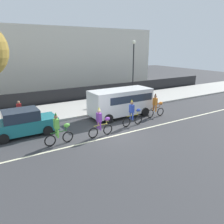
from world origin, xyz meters
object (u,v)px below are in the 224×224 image
object	(u,v)px
parade_cyclist_orange	(156,107)
parked_car_teal	(23,123)
parade_cyclist_lime	(59,130)
pedestrian_onlooker	(20,111)
street_lamp_post	(133,61)
parade_cyclist_purple	(101,123)
parked_van_white	(121,101)
parade_cyclist_cobalt	(133,114)

from	to	relation	value
parade_cyclist_orange	parked_car_teal	distance (m)	9.84
parade_cyclist_lime	pedestrian_onlooker	world-z (taller)	parade_cyclist_lime
parked_car_teal	street_lamp_post	size ratio (longest dim) A/B	0.70
parade_cyclist_purple	parked_van_white	world-z (taller)	parked_van_white
parade_cyclist_cobalt	parade_cyclist_purple	bearing A→B (deg)	-169.30
parade_cyclist_lime	parade_cyclist_purple	size ratio (longest dim) A/B	1.00
parade_cyclist_lime	parade_cyclist_cobalt	world-z (taller)	same
parade_cyclist_lime	parked_car_teal	distance (m)	2.97
parade_cyclist_lime	parked_van_white	bearing A→B (deg)	23.34
parade_cyclist_purple	parked_car_teal	size ratio (longest dim) A/B	0.47
street_lamp_post	pedestrian_onlooker	world-z (taller)	street_lamp_post
parade_cyclist_orange	parked_van_white	size ratio (longest dim) A/B	0.38
parade_cyclist_lime	parade_cyclist_orange	size ratio (longest dim) A/B	1.00
parade_cyclist_lime	parked_van_white	distance (m)	6.52
street_lamp_post	pedestrian_onlooker	bearing A→B (deg)	-167.98
parked_van_white	pedestrian_onlooker	size ratio (longest dim) A/B	3.09
pedestrian_onlooker	street_lamp_post	bearing A→B (deg)	12.02
parade_cyclist_lime	pedestrian_onlooker	bearing A→B (deg)	106.01
parked_van_white	parade_cyclist_purple	bearing A→B (deg)	-140.50
parked_van_white	parked_car_teal	world-z (taller)	parked_van_white
parade_cyclist_purple	pedestrian_onlooker	bearing A→B (deg)	129.00
parked_car_teal	parked_van_white	bearing A→B (deg)	0.05
parade_cyclist_orange	parked_van_white	bearing A→B (deg)	145.14
parade_cyclist_purple	street_lamp_post	size ratio (longest dim) A/B	0.33
parade_cyclist_purple	parked_van_white	distance (m)	4.42
parade_cyclist_orange	parked_van_white	world-z (taller)	parked_van_white
pedestrian_onlooker	parked_van_white	bearing A→B (deg)	-15.51
parade_cyclist_orange	parked_van_white	xyz separation A→B (m)	(-2.25, 1.57, 0.44)
parade_cyclist_cobalt	parked_car_teal	size ratio (longest dim) A/B	0.47
parked_car_teal	street_lamp_post	world-z (taller)	street_lamp_post
parade_cyclist_lime	street_lamp_post	bearing A→B (deg)	34.23
parade_cyclist_lime	parade_cyclist_cobalt	size ratio (longest dim) A/B	1.00
parked_car_teal	pedestrian_onlooker	size ratio (longest dim) A/B	2.53
pedestrian_onlooker	parade_cyclist_lime	bearing A→B (deg)	-73.99
parked_van_white	street_lamp_post	xyz separation A→B (m)	(4.48, 4.53, 2.71)
parade_cyclist_orange	street_lamp_post	distance (m)	7.21
parked_van_white	parked_car_teal	size ratio (longest dim) A/B	1.22
parked_car_teal	pedestrian_onlooker	world-z (taller)	pedestrian_onlooker
parade_cyclist_lime	pedestrian_onlooker	size ratio (longest dim) A/B	1.19
parade_cyclist_orange	pedestrian_onlooker	world-z (taller)	parade_cyclist_orange
parked_van_white	pedestrian_onlooker	distance (m)	7.58
parade_cyclist_purple	parked_car_teal	distance (m)	4.93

